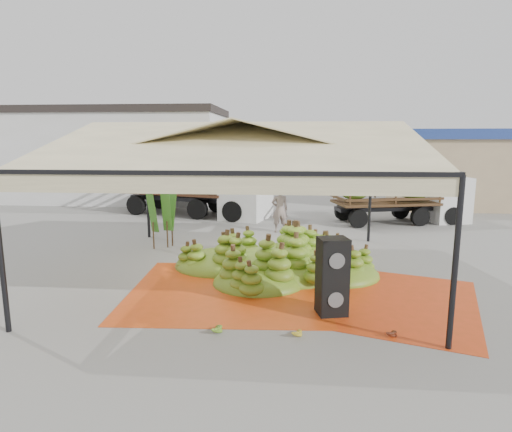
# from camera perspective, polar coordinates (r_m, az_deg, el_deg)

# --- Properties ---
(ground) EXTENTS (90.00, 90.00, 0.00)m
(ground) POSITION_cam_1_polar(r_m,az_deg,el_deg) (11.73, -1.61, -7.53)
(ground) COLOR slate
(ground) RESTS_ON ground
(canopy_tent) EXTENTS (8.10, 8.10, 4.00)m
(canopy_tent) POSITION_cam_1_polar(r_m,az_deg,el_deg) (11.19, -1.69, 8.80)
(canopy_tent) COLOR black
(canopy_tent) RESTS_ON ground
(building_white) EXTENTS (14.30, 6.30, 5.40)m
(building_white) POSITION_cam_1_polar(r_m,az_deg,el_deg) (27.54, -19.48, 7.75)
(building_white) COLOR silver
(building_white) RESTS_ON ground
(building_tan) EXTENTS (6.30, 5.30, 4.10)m
(building_tan) POSITION_cam_1_polar(r_m,az_deg,el_deg) (25.68, 24.87, 5.84)
(building_tan) COLOR tan
(building_tan) RESTS_ON ground
(tarp_left) EXTENTS (4.81, 4.60, 0.01)m
(tarp_left) POSITION_cam_1_polar(r_m,az_deg,el_deg) (10.45, -3.72, -9.74)
(tarp_left) COLOR #CF4313
(tarp_left) RESTS_ON ground
(tarp_right) EXTENTS (5.07, 5.20, 0.01)m
(tarp_right) POSITION_cam_1_polar(r_m,az_deg,el_deg) (10.26, 16.41, -10.53)
(tarp_right) COLOR red
(tarp_right) RESTS_ON ground
(banana_heap) EXTENTS (7.27, 6.70, 1.26)m
(banana_heap) POSITION_cam_1_polar(r_m,az_deg,el_deg) (11.67, 2.90, -4.42)
(banana_heap) COLOR #487418
(banana_heap) RESTS_ON ground
(hand_yellow_a) EXTENTS (0.48, 0.44, 0.18)m
(hand_yellow_a) POSITION_cam_1_polar(r_m,az_deg,el_deg) (8.18, 5.07, -14.97)
(hand_yellow_a) COLOR gold
(hand_yellow_a) RESTS_ON ground
(hand_yellow_b) EXTENTS (0.60, 0.55, 0.22)m
(hand_yellow_b) POSITION_cam_1_polar(r_m,az_deg,el_deg) (9.80, 8.85, -10.58)
(hand_yellow_b) COLOR gold
(hand_yellow_b) RESTS_ON ground
(hand_red_a) EXTENTS (0.49, 0.47, 0.17)m
(hand_red_a) POSITION_cam_1_polar(r_m,az_deg,el_deg) (8.50, 17.24, -14.42)
(hand_red_a) COLOR #5A2514
(hand_red_a) RESTS_ON ground
(hand_red_b) EXTENTS (0.48, 0.41, 0.20)m
(hand_red_b) POSITION_cam_1_polar(r_m,az_deg,el_deg) (10.96, 6.48, -8.33)
(hand_red_b) COLOR #582314
(hand_red_b) RESTS_ON ground
(hand_green) EXTENTS (0.47, 0.39, 0.20)m
(hand_green) POSITION_cam_1_polar(r_m,az_deg,el_deg) (8.30, -5.77, -14.50)
(hand_green) COLOR #366E17
(hand_green) RESTS_ON ground
(hanging_bunches) EXTENTS (3.24, 0.24, 0.20)m
(hanging_bunches) POSITION_cam_1_polar(r_m,az_deg,el_deg) (9.60, 9.79, 4.39)
(hanging_bunches) COLOR #377017
(hanging_bunches) RESTS_ON ground
(speaker_stack) EXTENTS (0.68, 0.63, 1.61)m
(speaker_stack) POSITION_cam_1_polar(r_m,az_deg,el_deg) (8.93, 10.13, -7.95)
(speaker_stack) COLOR black
(speaker_stack) RESTS_ON ground
(banana_leaves) EXTENTS (0.96, 1.36, 3.70)m
(banana_leaves) POSITION_cam_1_polar(r_m,az_deg,el_deg) (14.76, -12.17, -4.08)
(banana_leaves) COLOR #3B701D
(banana_leaves) RESTS_ON ground
(vendor) EXTENTS (0.74, 0.58, 1.79)m
(vendor) POSITION_cam_1_polar(r_m,az_deg,el_deg) (16.63, 3.19, 0.88)
(vendor) COLOR gray
(vendor) RESTS_ON ground
(truck_left) EXTENTS (7.35, 4.20, 2.39)m
(truck_left) POSITION_cam_1_polar(r_m,az_deg,el_deg) (20.50, -7.19, 4.17)
(truck_left) COLOR #482918
(truck_left) RESTS_ON ground
(truck_right) EXTENTS (6.03, 3.26, 1.97)m
(truck_right) POSITION_cam_1_polar(r_m,az_deg,el_deg) (19.72, 19.35, 2.69)
(truck_right) COLOR #452917
(truck_right) RESTS_ON ground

